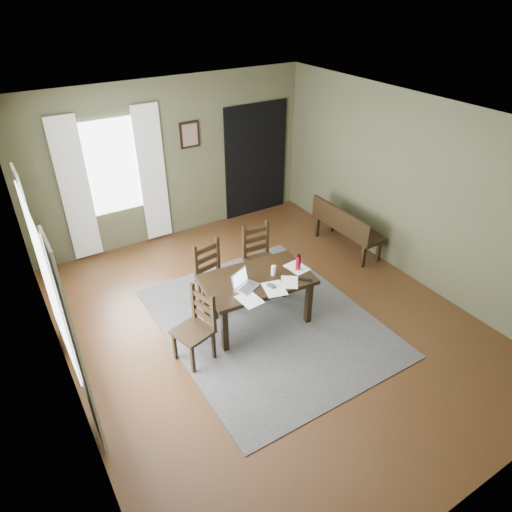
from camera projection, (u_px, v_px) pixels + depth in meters
ground at (268, 322)px, 6.21m from camera, size 5.00×6.00×0.01m
room_shell at (270, 201)px, 5.26m from camera, size 5.02×6.02×2.71m
rug at (268, 322)px, 6.21m from camera, size 2.60×3.20×0.01m
dining_table at (257, 283)px, 5.90m from camera, size 1.47×0.96×0.70m
chair_end at (196, 328)px, 5.41m from camera, size 0.51×0.51×0.94m
chair_back_left at (214, 278)px, 6.24m from camera, size 0.51×0.51×1.00m
chair_back_right at (260, 258)px, 6.67m from camera, size 0.47×0.47×1.00m
bench at (345, 225)px, 7.61m from camera, size 0.44×1.38×0.78m
laptop at (244, 283)px, 5.67m from camera, size 0.38×0.34×0.21m
computer_mouse at (271, 286)px, 5.68m from camera, size 0.09×0.12×0.03m
tv_remote at (305, 280)px, 5.81m from camera, size 0.15×0.16×0.02m
drinking_glass at (273, 271)px, 5.88m from camera, size 0.07×0.07×0.14m
water_bottle at (298, 263)px, 5.97m from camera, size 0.07×0.07×0.23m
paper_a at (249, 300)px, 5.47m from camera, size 0.26×0.33×0.00m
paper_b at (289, 282)px, 5.77m from camera, size 0.34×0.35×0.00m
paper_d at (297, 268)px, 6.06m from camera, size 0.27×0.33×0.00m
paper_e at (274, 289)px, 5.65m from camera, size 0.33×0.38×0.00m
window_left at (48, 283)px, 4.49m from camera, size 0.01×1.30×1.70m
window_back at (112, 167)px, 7.14m from camera, size 1.00×0.01×1.50m
curtain_left_near at (77, 351)px, 4.04m from camera, size 0.03×0.48×2.30m
curtain_left_far at (42, 265)px, 5.22m from camera, size 0.03×0.48×2.30m
curtain_back_left at (75, 191)px, 6.97m from camera, size 0.44×0.03×2.30m
curtain_back_right at (153, 175)px, 7.53m from camera, size 0.44×0.03×2.30m
framed_picture at (190, 135)px, 7.58m from camera, size 0.34×0.03×0.44m
doorway_back at (256, 161)px, 8.53m from camera, size 1.30×0.03×2.10m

